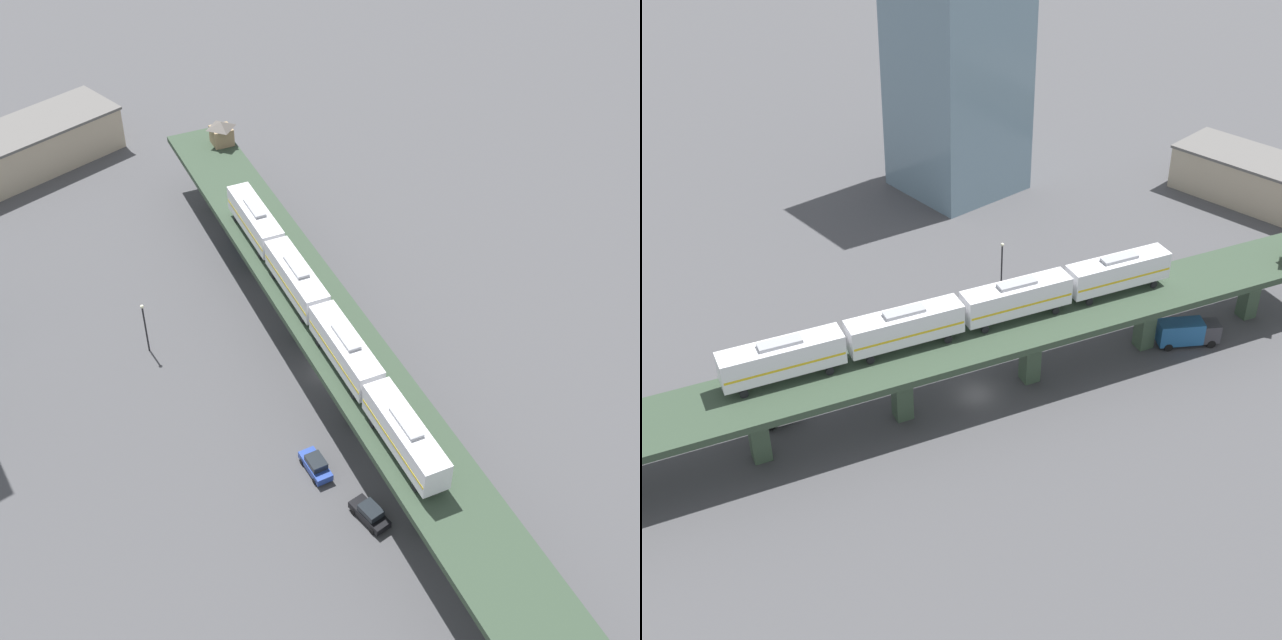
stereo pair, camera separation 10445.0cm
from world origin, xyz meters
The scene contains 9 objects.
ground_plane centered at (0.00, 0.00, 0.00)m, with size 400.00×400.00×0.00m, color #424244.
elevated_viaduct centered at (-0.05, -0.17, 6.61)m, with size 32.96×90.84×7.69m.
subway_train centered at (-1.63, -0.62, 10.23)m, with size 16.16×48.70×4.45m.
signal_hut centered at (13.37, 38.72, 9.49)m, with size 3.97×3.97×3.40m.
street_car_blue centered at (-10.33, -10.29, 0.94)m, with size 2.69×4.68×1.89m.
street_car_black centered at (-10.18, -18.29, 0.94)m, with size 2.09×4.47×1.89m.
delivery_truck centered at (8.86, 24.72, 1.76)m, with size 5.84×7.25×3.20m.
street_lamp centered at (-13.73, 16.26, 4.11)m, with size 0.44×0.44×6.94m.
warehouse_building centered at (-5.82, 62.78, 3.41)m, with size 29.37×12.75×6.80m.
Camera 1 is at (-47.68, -55.41, 71.60)m, focal length 50.00 mm.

